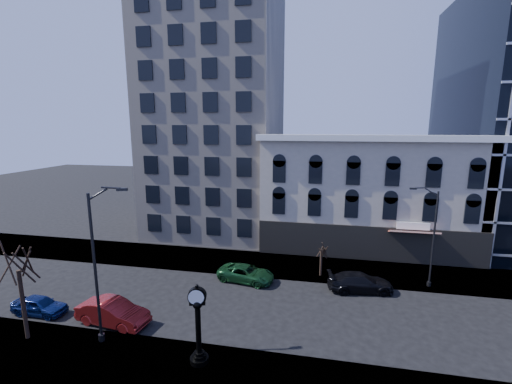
% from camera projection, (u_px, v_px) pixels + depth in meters
% --- Properties ---
extents(ground, '(160.00, 160.00, 0.00)m').
position_uv_depth(ground, '(220.00, 303.00, 26.11)').
color(ground, black).
rests_on(ground, ground).
extents(sidewalk_far, '(160.00, 6.00, 0.12)m').
position_uv_depth(sidewalk_far, '(244.00, 262.00, 33.80)').
color(sidewalk_far, gray).
rests_on(sidewalk_far, ground).
extents(sidewalk_near, '(160.00, 6.00, 0.12)m').
position_uv_depth(sidewalk_near, '(176.00, 377.00, 18.40)').
color(sidewalk_near, gray).
rests_on(sidewalk_near, ground).
extents(cream_tower, '(15.90, 15.40, 42.50)m').
position_uv_depth(cream_tower, '(215.00, 76.00, 41.74)').
color(cream_tower, beige).
rests_on(cream_tower, ground).
extents(victorian_row, '(22.60, 11.19, 12.50)m').
position_uv_depth(victorian_row, '(365.00, 193.00, 37.96)').
color(victorian_row, '#BBAF9A').
rests_on(victorian_row, ground).
extents(street_clock, '(1.08, 1.08, 4.75)m').
position_uv_depth(street_clock, '(198.00, 328.00, 19.11)').
color(street_clock, black).
rests_on(street_clock, sidewalk_near).
extents(street_lamp_near, '(2.49, 1.11, 9.99)m').
position_uv_depth(street_lamp_near, '(104.00, 224.00, 20.10)').
color(street_lamp_near, black).
rests_on(street_lamp_near, sidewalk_near).
extents(street_lamp_far, '(2.22, 0.34, 8.57)m').
position_uv_depth(street_lamp_far, '(428.00, 211.00, 27.61)').
color(street_lamp_far, black).
rests_on(street_lamp_far, sidewalk_far).
extents(bare_tree_near, '(4.28, 4.28, 7.35)m').
position_uv_depth(bare_tree_near, '(16.00, 255.00, 20.66)').
color(bare_tree_near, '#2E2017').
rests_on(bare_tree_near, sidewalk_near).
extents(bare_tree_far, '(2.10, 2.10, 3.61)m').
position_uv_depth(bare_tree_far, '(321.00, 247.00, 30.24)').
color(bare_tree_far, '#2E2017').
rests_on(bare_tree_far, sidewalk_far).
extents(car_near_a, '(3.93, 1.60, 1.34)m').
position_uv_depth(car_near_a, '(40.00, 305.00, 24.56)').
color(car_near_a, '#0C194C').
rests_on(car_near_a, ground).
extents(car_near_b, '(5.27, 2.41, 1.67)m').
position_uv_depth(car_near_b, '(113.00, 312.00, 23.32)').
color(car_near_b, maroon).
rests_on(car_near_b, ground).
extents(car_far_a, '(5.26, 3.09, 1.37)m').
position_uv_depth(car_far_a, '(246.00, 273.00, 29.79)').
color(car_far_a, '#143F1E').
rests_on(car_far_a, ground).
extents(car_far_b, '(5.50, 2.88, 1.52)m').
position_uv_depth(car_far_b, '(360.00, 282.00, 27.97)').
color(car_far_b, black).
rests_on(car_far_b, ground).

